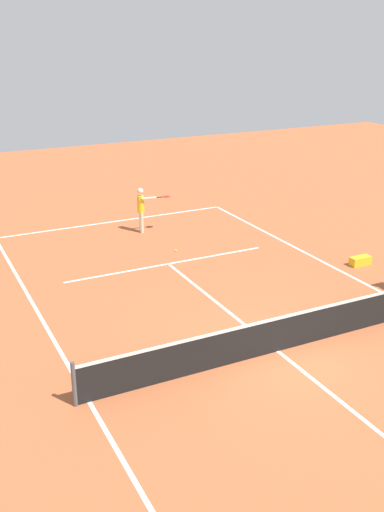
% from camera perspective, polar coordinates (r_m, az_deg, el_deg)
% --- Properties ---
extents(ground_plane, '(60.00, 60.00, 0.00)m').
position_cam_1_polar(ground_plane, '(15.34, 8.20, -9.01)').
color(ground_plane, '#AD5933').
extents(court_lines, '(9.94, 24.43, 0.01)m').
position_cam_1_polar(court_lines, '(15.34, 8.20, -9.00)').
color(court_lines, white).
rests_on(court_lines, ground).
extents(tennis_net, '(10.54, 0.10, 1.07)m').
position_cam_1_polar(tennis_net, '(15.10, 8.30, -7.38)').
color(tennis_net, '#4C4C51').
rests_on(tennis_net, ground).
extents(player_serving, '(1.29, 0.70, 1.81)m').
position_cam_1_polar(player_serving, '(23.63, -4.81, 4.81)').
color(player_serving, beige).
rests_on(player_serving, ground).
extents(tennis_ball, '(0.07, 0.07, 0.07)m').
position_cam_1_polar(tennis_ball, '(21.77, -1.56, 0.54)').
color(tennis_ball, '#CCE033').
rests_on(tennis_ball, ground).
extents(equipment_bag, '(0.76, 0.32, 0.30)m').
position_cam_1_polar(equipment_bag, '(21.27, 15.83, -0.45)').
color(equipment_bag, yellow).
rests_on(equipment_bag, ground).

